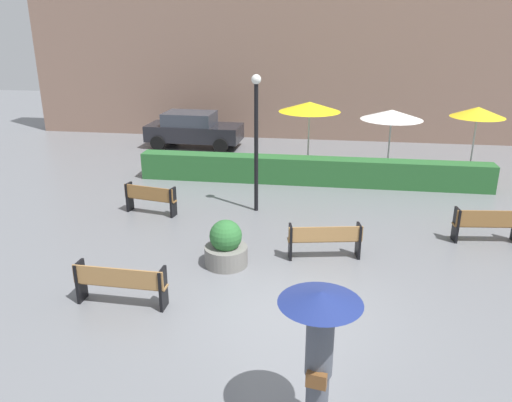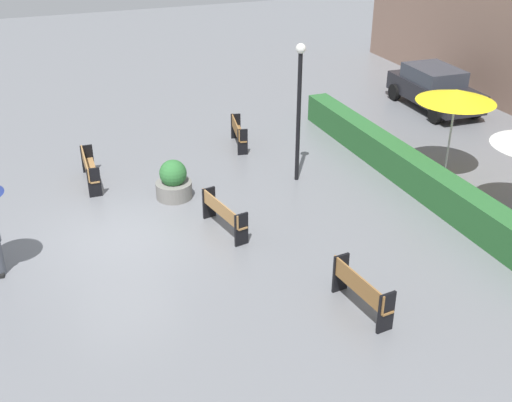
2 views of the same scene
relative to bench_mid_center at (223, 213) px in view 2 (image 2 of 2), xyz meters
name	(u,v)px [view 2 (image 2 of 2)]	position (x,y,z in m)	size (l,w,h in m)	color
ground_plane	(120,238)	(-0.62, -2.52, -0.51)	(60.00, 60.00, 0.00)	slate
bench_mid_center	(223,213)	(0.00, 0.00, 0.00)	(1.79, 0.67, 0.85)	#9E7242
bench_far_left	(238,131)	(-5.15, 2.25, 0.01)	(1.61, 0.62, 0.87)	olive
bench_far_right	(361,289)	(4.11, 1.57, 0.01)	(1.69, 0.55, 0.90)	olive
bench_near_left	(89,168)	(-4.00, -2.74, 0.00)	(1.89, 0.41, 0.87)	#9E7242
planter_pot	(174,182)	(-2.27, -0.68, -0.04)	(1.01, 1.01, 1.12)	slate
lamp_post	(299,100)	(-2.10, 2.99, 1.95)	(0.28, 0.28, 4.03)	black
patio_umbrella_yellow	(456,96)	(-0.76, 7.27, 1.96)	(2.25, 2.25, 2.65)	silver
hedge_strip	(410,170)	(-0.56, 5.88, -0.05)	(12.17, 0.70, 0.93)	#28602D
parked_car	(434,88)	(-6.07, 10.59, 0.30)	(4.26, 2.10, 1.57)	black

